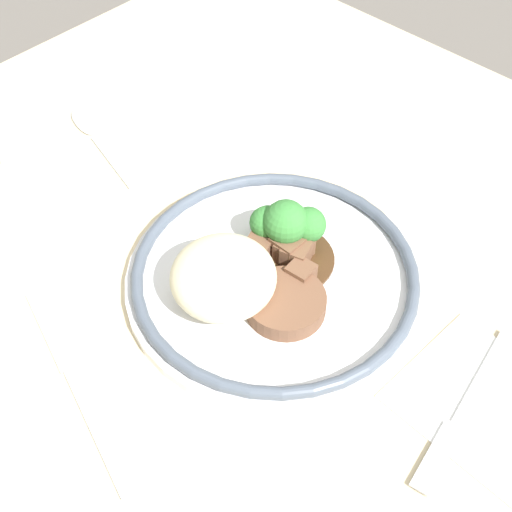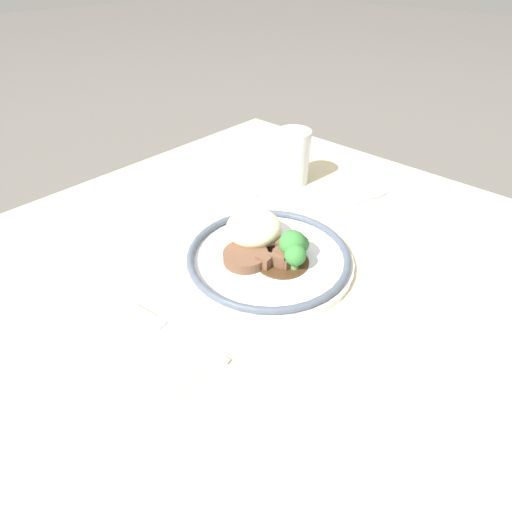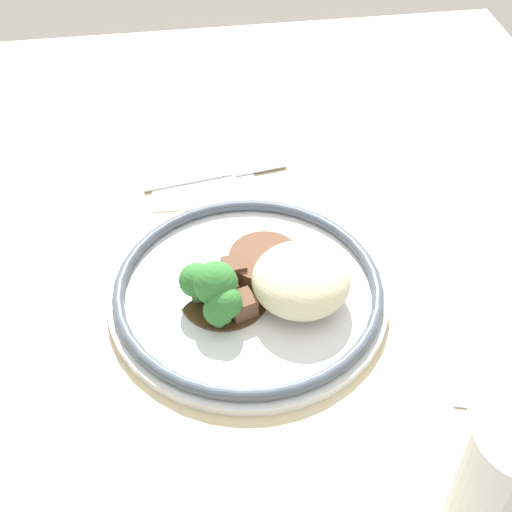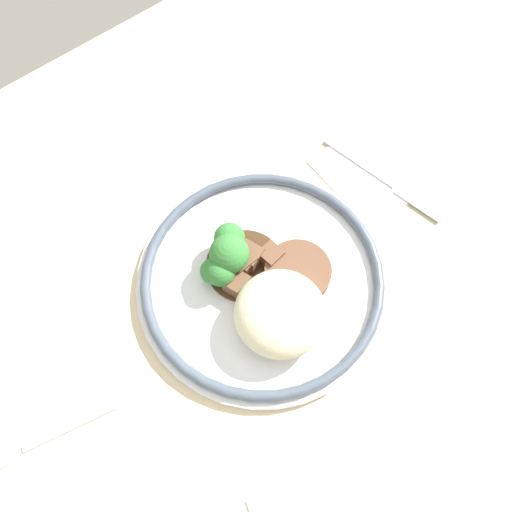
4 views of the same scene
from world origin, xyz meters
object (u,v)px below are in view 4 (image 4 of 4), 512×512
object	(u,v)px
fork	(393,186)
knife	(347,461)
plate	(264,283)
spoon	(10,455)

from	to	relation	value
fork	knife	bearing A→B (deg)	-63.46
plate	fork	bearing A→B (deg)	-179.88
spoon	knife	bearing A→B (deg)	153.27
plate	knife	distance (m)	0.20
plate	knife	bearing A→B (deg)	74.31
fork	knife	xyz separation A→B (m)	(0.27, 0.19, -0.00)
fork	spoon	size ratio (longest dim) A/B	1.13
plate	fork	xyz separation A→B (m)	(-0.21, -0.00, -0.02)
plate	spoon	xyz separation A→B (m)	(0.31, -0.03, -0.02)
plate	spoon	distance (m)	0.31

